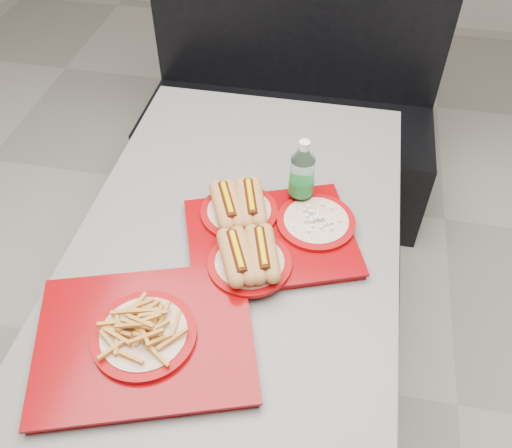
% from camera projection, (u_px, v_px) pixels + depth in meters
% --- Properties ---
extents(ground, '(6.00, 6.00, 0.00)m').
position_uv_depth(ground, '(242.00, 368.00, 2.07)').
color(ground, '#A09A8F').
rests_on(ground, ground).
extents(diner_table, '(0.92, 1.42, 0.75)m').
position_uv_depth(diner_table, '(239.00, 272.00, 1.65)').
color(diner_table, black).
rests_on(diner_table, ground).
extents(booth_bench, '(1.30, 0.57, 1.35)m').
position_uv_depth(booth_bench, '(289.00, 116.00, 2.52)').
color(booth_bench, black).
rests_on(booth_bench, ground).
extents(tray_near, '(0.55, 0.49, 0.10)m').
position_uv_depth(tray_near, '(264.00, 232.00, 1.48)').
color(tray_near, '#810307').
rests_on(tray_near, diner_table).
extents(tray_far, '(0.60, 0.53, 0.10)m').
position_uv_depth(tray_far, '(145.00, 336.00, 1.27)').
color(tray_far, '#810307').
rests_on(tray_far, diner_table).
extents(water_bottle, '(0.07, 0.07, 0.23)m').
position_uv_depth(water_bottle, '(302.00, 179.00, 1.54)').
color(water_bottle, silver).
rests_on(water_bottle, diner_table).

